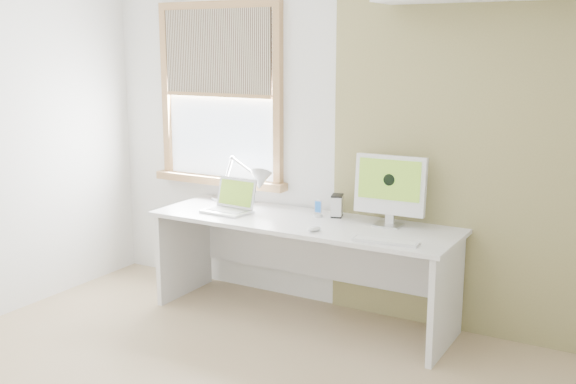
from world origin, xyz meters
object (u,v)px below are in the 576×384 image
Objects in this scene: desk at (306,245)px; laptop at (231,203)px; external_drive at (337,206)px; imac at (390,186)px; desk_lamp at (252,182)px.

desk is 0.64m from laptop.
desk is 13.87× the size of external_drive.
imac is at bearing 10.74° from desk.
desk_lamp reaches higher than desk.
laptop is 2.24× the size of external_drive.
imac is at bearing -6.40° from external_drive.
desk is 0.36m from external_drive.
desk_lamp reaches higher than external_drive.
laptop is (-0.06, -0.20, -0.13)m from desk_lamp.
desk_lamp reaches higher than laptop.
external_drive is 0.32× the size of imac.
imac reaches higher than laptop.
imac is (1.16, 0.20, 0.21)m from laptop.
desk_lamp is at bearing 74.12° from laptop.
desk_lamp is 0.70m from external_drive.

